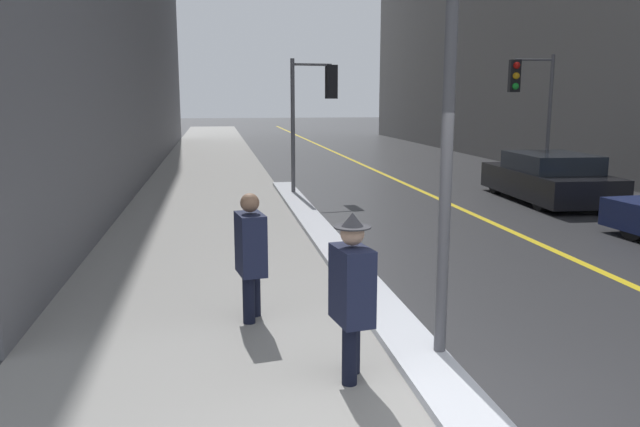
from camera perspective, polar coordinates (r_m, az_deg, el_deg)
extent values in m
plane|color=#2D2D30|center=(5.46, 11.80, -18.60)|extent=(160.00, 160.00, 0.00)
cube|color=gray|center=(19.60, -10.00, 2.65)|extent=(4.00, 80.00, 0.01)
cube|color=gold|center=(20.44, 7.08, 3.04)|extent=(0.16, 80.00, 0.00)
cube|color=silver|center=(11.43, 0.72, -2.56)|extent=(0.57, 15.80, 0.10)
cylinder|color=#515156|center=(6.13, 11.69, 10.33)|extent=(0.12, 0.12, 5.28)
cylinder|color=#515156|center=(16.96, -2.50, 7.80)|extent=(0.11, 0.11, 3.66)
cylinder|color=#515156|center=(17.13, -0.73, 13.47)|extent=(1.10, 0.25, 0.07)
cube|color=black|center=(17.29, 1.05, 11.94)|extent=(0.33, 0.25, 0.90)
sphere|color=red|center=(17.41, 0.91, 12.88)|extent=(0.19, 0.19, 0.19)
sphere|color=orange|center=(17.40, 0.91, 11.94)|extent=(0.19, 0.19, 0.19)
sphere|color=green|center=(17.40, 0.91, 10.99)|extent=(0.19, 0.19, 0.19)
cylinder|color=#515156|center=(19.36, 20.19, 7.78)|extent=(0.11, 0.11, 3.85)
cylinder|color=#515156|center=(19.15, 19.00, 13.15)|extent=(1.10, 0.16, 0.07)
cube|color=black|center=(18.92, 17.36, 11.91)|extent=(0.32, 0.22, 0.90)
sphere|color=red|center=(18.82, 17.54, 12.79)|extent=(0.19, 0.19, 0.19)
sphere|color=orange|center=(18.81, 17.49, 11.92)|extent=(0.19, 0.19, 0.19)
sphere|color=green|center=(18.80, 17.45, 11.04)|extent=(0.19, 0.19, 0.19)
cylinder|color=black|center=(6.10, 3.03, -10.89)|extent=(0.14, 0.14, 0.82)
cylinder|color=black|center=(5.87, 2.73, -11.79)|extent=(0.14, 0.14, 0.82)
cube|color=#191E38|center=(5.81, 2.93, -6.53)|extent=(0.36, 0.54, 0.72)
sphere|color=tan|center=(5.69, 2.98, -1.84)|extent=(0.22, 0.22, 0.22)
cylinder|color=#28282D|center=(5.67, 2.98, -1.23)|extent=(0.34, 0.34, 0.01)
cone|color=#28282D|center=(5.66, 2.99, -0.57)|extent=(0.21, 0.21, 0.13)
cylinder|color=black|center=(7.65, -6.02, -6.41)|extent=(0.15, 0.15, 0.83)
cylinder|color=black|center=(7.42, -6.54, -6.98)|extent=(0.15, 0.15, 0.83)
cube|color=#191E38|center=(7.40, -6.36, -2.77)|extent=(0.37, 0.54, 0.73)
sphere|color=#8C664C|center=(7.30, -6.44, 0.99)|extent=(0.22, 0.22, 0.22)
cylinder|color=black|center=(13.07, 26.92, -0.80)|extent=(0.29, 0.68, 0.66)
cube|color=black|center=(17.17, 20.10, 2.63)|extent=(2.10, 4.48, 0.66)
cube|color=black|center=(17.01, 20.38, 4.43)|extent=(1.84, 2.37, 0.44)
cylinder|color=black|center=(18.08, 15.80, 2.71)|extent=(0.23, 0.61, 0.60)
cylinder|color=black|center=(18.77, 20.46, 2.72)|extent=(0.23, 0.61, 0.60)
cylinder|color=black|center=(15.62, 19.59, 1.32)|extent=(0.23, 0.61, 0.60)
cylinder|color=black|center=(16.42, 24.76, 1.38)|extent=(0.23, 0.61, 0.60)
cylinder|color=red|center=(10.13, 2.94, -2.97)|extent=(0.20, 0.20, 0.55)
sphere|color=red|center=(10.06, 2.96, -1.11)|extent=(0.18, 0.18, 0.18)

